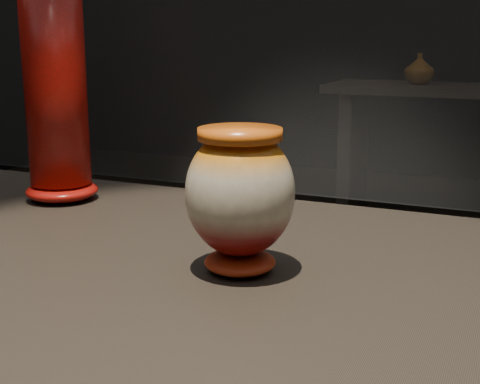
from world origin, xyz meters
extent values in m
cube|color=black|center=(0.00, 0.00, 0.88)|extent=(2.00, 0.80, 0.05)
ellipsoid|color=maroon|center=(-0.08, -0.01, 0.91)|extent=(0.11, 0.11, 0.03)
ellipsoid|color=beige|center=(-0.08, -0.01, 1.01)|extent=(0.17, 0.17, 0.17)
cylinder|color=orange|center=(-0.08, -0.01, 1.09)|extent=(0.13, 0.13, 0.02)
ellipsoid|color=red|center=(-0.55, 0.22, 0.92)|extent=(0.17, 0.17, 0.04)
cylinder|color=red|center=(-0.55, 0.22, 1.13)|extent=(0.15, 0.15, 0.39)
cube|color=black|center=(-0.75, 3.43, 0.42)|extent=(0.08, 0.50, 0.85)
imported|color=brown|center=(-0.37, 3.43, 0.99)|extent=(0.20, 0.20, 0.19)
camera|label=1|loc=(0.26, -0.79, 1.22)|focal=50.00mm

